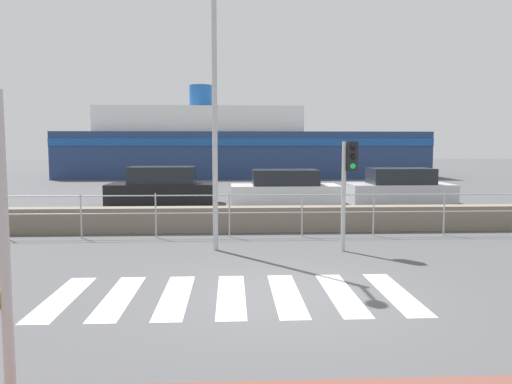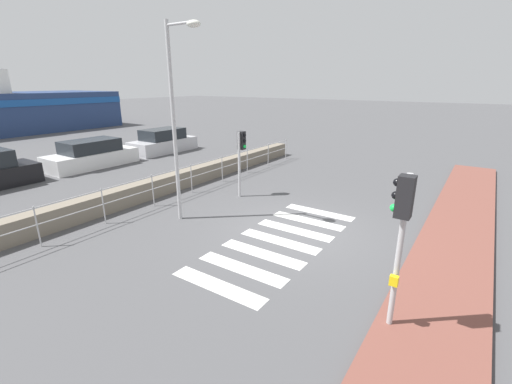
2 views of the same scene
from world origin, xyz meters
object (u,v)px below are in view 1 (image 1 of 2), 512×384
(parked_car_white, at_px, (285,189))
(parked_car_silver, at_px, (400,188))
(traffic_light_far, at_px, (349,171))
(ferry_boat, at_px, (235,148))
(streetlamp, at_px, (214,88))
(parked_car_black, at_px, (163,188))

(parked_car_white, relative_size, parked_car_silver, 1.04)
(traffic_light_far, bearing_deg, ferry_boat, 94.87)
(ferry_boat, height_order, parked_car_white, ferry_boat)
(traffic_light_far, relative_size, streetlamp, 0.42)
(traffic_light_far, distance_m, ferry_boat, 28.54)
(traffic_light_far, xyz_separation_m, ferry_boat, (-2.42, 28.44, 0.40))
(parked_car_white, height_order, parked_car_silver, parked_car_silver)
(streetlamp, bearing_deg, parked_car_black, 104.65)
(traffic_light_far, bearing_deg, parked_car_black, 120.18)
(traffic_light_far, relative_size, ferry_boat, 0.09)
(streetlamp, distance_m, ferry_boat, 28.47)
(parked_car_white, bearing_deg, ferry_boat, 95.99)
(traffic_light_far, xyz_separation_m, parked_car_silver, (4.46, 9.50, -1.22))
(ferry_boat, relative_size, parked_car_silver, 6.32)
(ferry_boat, height_order, parked_car_black, ferry_boat)
(parked_car_black, height_order, parked_car_white, parked_car_black)
(traffic_light_far, distance_m, parked_car_silver, 10.56)
(parked_car_black, xyz_separation_m, parked_car_silver, (9.99, 0.00, -0.04))
(ferry_boat, distance_m, parked_car_silver, 20.22)
(traffic_light_far, distance_m, parked_car_black, 11.05)
(streetlamp, height_order, parked_car_white, streetlamp)
(traffic_light_far, bearing_deg, parked_car_silver, 64.82)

